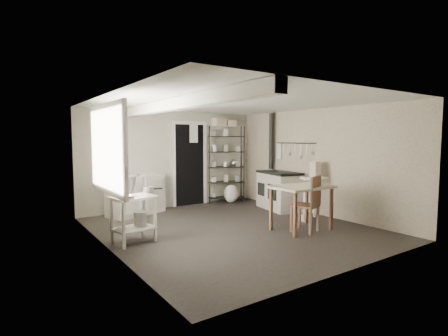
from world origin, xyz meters
TOP-DOWN VIEW (x-y plane):
  - floor at (0.00, 0.00)m, footprint 5.00×5.00m
  - ceiling at (0.00, 0.00)m, footprint 5.00×5.00m
  - wall_back at (0.00, 2.50)m, footprint 4.50×0.02m
  - wall_front at (0.00, -2.50)m, footprint 4.50×0.02m
  - wall_left at (-2.25, 0.00)m, footprint 0.02×5.00m
  - wall_right at (2.25, 0.00)m, footprint 0.02×5.00m
  - window at (-2.22, 0.20)m, footprint 0.12×1.76m
  - doorway at (0.45, 2.47)m, footprint 0.96×0.10m
  - ceiling_beam at (-1.20, 0.00)m, footprint 0.18×5.00m
  - wallpaper_panel at (2.24, 0.00)m, footprint 0.01×5.00m
  - utensil_rail at (2.19, 0.60)m, footprint 0.06×1.20m
  - prep_table at (-1.83, 0.17)m, footprint 0.74×0.59m
  - stockpot at (-1.90, 0.17)m, footprint 0.26×0.26m
  - saucepan at (-1.61, 0.08)m, footprint 0.22×0.22m
  - bucket at (-1.72, 0.14)m, footprint 0.25×0.25m
  - base_cabinets at (-1.05, 2.18)m, footprint 1.42×0.96m
  - mixing_bowl at (-0.94, 2.12)m, footprint 0.35×0.35m
  - counter_cup at (-1.44, 2.05)m, footprint 0.14×0.14m
  - shelf_rack at (1.42, 2.31)m, footprint 1.00×0.71m
  - shelf_jar at (1.10, 2.35)m, footprint 0.12×0.12m
  - storage_box_a at (1.24, 2.34)m, footprint 0.30×0.26m
  - storage_box_b at (1.57, 2.32)m, footprint 0.30×0.28m
  - stove at (1.92, 0.83)m, footprint 0.82×1.22m
  - stovepipe at (2.11, 1.34)m, footprint 0.15×0.15m
  - side_ledge at (1.95, -0.21)m, footprint 0.58×0.34m
  - oats_box at (1.94, -0.22)m, footprint 0.18×0.24m
  - work_table at (0.96, -0.78)m, footprint 1.07×0.75m
  - table_cup at (1.20, -0.89)m, footprint 0.12×0.12m
  - chair at (0.94, -0.89)m, footprint 0.54×0.55m
  - flour_sack at (1.47, 2.13)m, footprint 0.49×0.45m
  - floor_crock at (1.50, -0.34)m, footprint 0.11×0.11m

SIDE VIEW (x-z plane):
  - floor at x=0.00m, z-range 0.00..0.00m
  - floor_crock at x=1.50m, z-range 0.01..0.14m
  - flour_sack at x=1.47m, z-range 0.01..0.47m
  - work_table at x=0.96m, z-range -0.03..0.79m
  - bucket at x=-1.72m, z-range 0.27..0.50m
  - prep_table at x=-1.83m, z-range 0.02..0.78m
  - side_ledge at x=1.95m, z-range 0.00..0.86m
  - stove at x=1.92m, z-range 0.00..0.88m
  - base_cabinets at x=-1.05m, z-range 0.03..0.89m
  - chair at x=0.94m, z-range -0.02..0.99m
  - table_cup at x=1.20m, z-range 0.76..0.85m
  - saucepan at x=-1.61m, z-range 0.80..0.90m
  - stockpot at x=-1.90m, z-range 0.81..1.07m
  - shelf_rack at x=1.42m, z-range -0.04..1.94m
  - mixing_bowl at x=-0.94m, z-range 0.92..0.99m
  - counter_cup at x=-1.44m, z-range 0.92..1.02m
  - doorway at x=0.45m, z-range -0.04..2.04m
  - oats_box at x=1.94m, z-range 0.85..1.17m
  - wall_back at x=0.00m, z-range 0.00..2.30m
  - wall_front at x=0.00m, z-range 0.00..2.30m
  - wall_left at x=-2.25m, z-range 0.00..2.30m
  - wall_right at x=2.25m, z-range 0.00..2.30m
  - wallpaper_panel at x=2.24m, z-range 0.00..2.30m
  - shelf_jar at x=1.10m, z-range 1.27..1.47m
  - window at x=-2.22m, z-range 0.86..2.14m
  - utensil_rail at x=2.19m, z-range 1.33..1.77m
  - stovepipe at x=2.11m, z-range 0.85..2.33m
  - storage_box_b at x=1.57m, z-range 1.91..2.07m
  - storage_box_a at x=1.24m, z-range 1.91..2.11m
  - ceiling_beam at x=-1.20m, z-range 2.11..2.29m
  - ceiling at x=0.00m, z-range 2.30..2.30m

